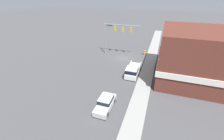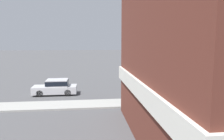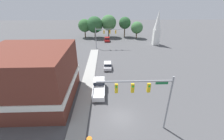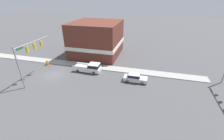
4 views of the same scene
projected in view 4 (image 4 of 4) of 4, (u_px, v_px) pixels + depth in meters
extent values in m
plane|color=#4C4C4F|center=(54.00, 75.00, 30.51)|extent=(200.00, 200.00, 0.00)
cube|color=#9E9E99|center=(68.00, 63.00, 35.39)|extent=(2.40, 60.00, 0.14)
cylinder|color=gray|center=(19.00, 68.00, 24.56)|extent=(0.22, 0.22, 7.56)
cylinder|color=gray|center=(33.00, 42.00, 26.72)|extent=(8.44, 0.18, 0.18)
cube|color=gold|center=(27.00, 49.00, 25.72)|extent=(0.36, 0.36, 1.05)
sphere|color=green|center=(26.00, 48.00, 25.62)|extent=(0.22, 0.22, 0.22)
cube|color=gold|center=(34.00, 46.00, 27.28)|extent=(0.36, 0.36, 1.05)
sphere|color=green|center=(33.00, 45.00, 27.18)|extent=(0.22, 0.22, 0.22)
cube|color=gold|center=(41.00, 43.00, 28.84)|extent=(0.36, 0.36, 1.05)
sphere|color=green|center=(40.00, 42.00, 28.74)|extent=(0.22, 0.22, 0.22)
cube|color=#196B38|center=(20.00, 49.00, 24.24)|extent=(1.40, 0.04, 0.30)
cylinder|color=black|center=(143.00, 79.00, 28.42)|extent=(0.22, 0.66, 0.66)
cylinder|color=black|center=(142.00, 83.00, 27.10)|extent=(0.22, 0.66, 0.66)
cylinder|color=black|center=(129.00, 77.00, 29.04)|extent=(0.22, 0.66, 0.66)
cylinder|color=black|center=(127.00, 81.00, 27.71)|extent=(0.22, 0.66, 0.66)
cube|color=silver|center=(135.00, 79.00, 27.97)|extent=(1.75, 4.35, 0.72)
cube|color=silver|center=(134.00, 75.00, 27.72)|extent=(1.61, 2.09, 0.66)
cube|color=black|center=(134.00, 75.00, 27.72)|extent=(1.63, 2.17, 0.46)
cylinder|color=black|center=(97.00, 69.00, 32.19)|extent=(0.22, 0.66, 0.66)
cylinder|color=black|center=(94.00, 73.00, 30.60)|extent=(0.22, 0.66, 0.66)
cylinder|color=black|center=(82.00, 67.00, 32.99)|extent=(0.22, 0.66, 0.66)
cylinder|color=black|center=(78.00, 71.00, 31.41)|extent=(0.22, 0.66, 0.66)
cube|color=white|center=(87.00, 69.00, 31.67)|extent=(2.06, 5.71, 0.85)
cube|color=white|center=(94.00, 66.00, 30.93)|extent=(1.96, 2.17, 0.87)
cube|color=black|center=(94.00, 66.00, 30.93)|extent=(1.98, 2.25, 0.61)
cube|color=white|center=(84.00, 64.00, 32.52)|extent=(0.12, 3.24, 0.35)
cube|color=white|center=(80.00, 67.00, 30.85)|extent=(0.12, 3.24, 0.35)
cylinder|color=orange|center=(47.00, 63.00, 34.61)|extent=(0.61, 0.61, 0.99)
cylinder|color=white|center=(47.00, 63.00, 34.59)|extent=(0.63, 0.63, 0.18)
cube|color=brown|center=(97.00, 39.00, 39.18)|extent=(12.23, 11.83, 8.56)
cube|color=silver|center=(97.00, 43.00, 39.74)|extent=(12.53, 12.13, 0.90)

